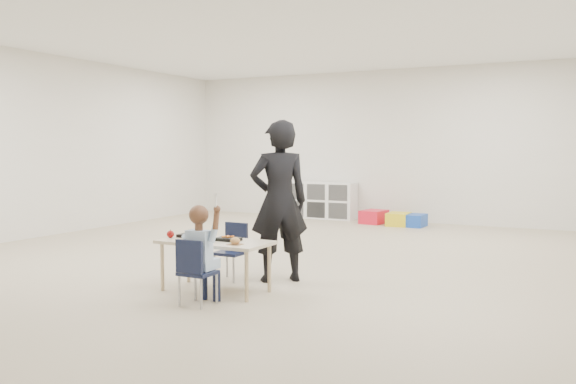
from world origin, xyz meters
The scene contains 16 objects.
room centered at (0.00, 0.00, 1.40)m, with size 9.00×9.02×2.80m.
table centered at (0.38, -1.67, 0.25)m, with size 1.06×0.54×0.49m.
chair_near centered at (0.53, -2.16, 0.29)m, with size 0.28×0.26×0.58m, color #101732, non-canonical shape.
chair_far centered at (0.23, -1.19, 0.29)m, with size 0.28×0.26×0.58m, color #101732, non-canonical shape.
child centered at (0.53, -2.16, 0.46)m, with size 0.39×0.39×0.92m, color #BCDEFF, non-canonical shape.
lunch_tray_near centered at (0.49, -1.63, 0.50)m, with size 0.22×0.16×0.03m, color black.
lunch_tray_far centered at (0.04, -1.60, 0.50)m, with size 0.22×0.16×0.03m, color black.
milk_carton centered at (0.37, -1.79, 0.54)m, with size 0.07×0.07×0.10m, color white.
bread_roll centered at (0.68, -1.79, 0.52)m, with size 0.09×0.09×0.07m, color tan.
apple_near centered at (0.24, -1.63, 0.52)m, with size 0.07×0.07×0.07m, color maroon.
apple_far centered at (-0.10, -1.73, 0.52)m, with size 0.07×0.07×0.07m, color maroon.
cubby_shelf centered at (-1.20, 4.28, 0.35)m, with size 1.40×0.40×0.70m, color white.
adult centered at (0.70, -1.00, 0.82)m, with size 0.60×0.39×1.64m, color black.
bin_red centered at (0.00, 3.98, 0.12)m, with size 0.38×0.49×0.24m, color red.
bin_yellow centered at (0.49, 3.87, 0.11)m, with size 0.36×0.46×0.23m, color yellow.
bin_blue centered at (0.77, 3.87, 0.11)m, with size 0.34×0.44×0.21m, color #1745B2.
Camera 1 is at (3.59, -6.43, 1.36)m, focal length 38.00 mm.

